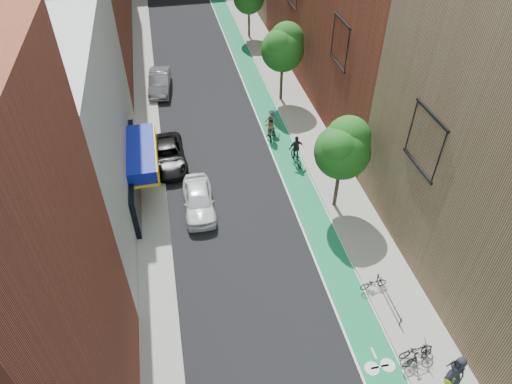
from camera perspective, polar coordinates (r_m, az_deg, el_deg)
ground at (r=23.02m, az=4.50°, el=-20.65°), size 160.00×160.00×0.00m
bike_lane at (r=42.26m, az=0.25°, el=12.50°), size 2.00×68.00×0.01m
sidewalk_left at (r=41.53m, az=-13.61°, el=10.87°), size 2.00×68.00×0.15m
sidewalk_right at (r=42.77m, az=3.61°, el=12.90°), size 3.00×68.00×0.15m
building_left_white at (r=29.00m, az=-24.65°, el=7.72°), size 8.00×20.00×12.00m
tree_near at (r=27.30m, az=10.87°, el=5.48°), size 3.40×3.36×6.42m
tree_mid at (r=38.75m, az=3.42°, el=17.70°), size 3.55×3.53×6.74m
parked_car_white at (r=29.22m, az=-7.18°, el=-0.97°), size 2.00×4.74×1.60m
parked_car_black at (r=33.41m, az=-10.95°, el=4.55°), size 2.65×5.37×1.47m
parked_car_silver at (r=42.91m, az=-11.96°, el=13.32°), size 2.25×5.17×1.65m
cyclist_lane_near at (r=35.33m, az=1.74°, el=7.85°), size 0.90×1.83×2.08m
cyclist_lane_mid at (r=32.94m, az=5.05°, el=4.86°), size 1.15×1.95×2.23m
cyclist_lane_far at (r=36.23m, az=1.97°, el=8.72°), size 1.07×1.86×1.97m
parked_bike_near at (r=23.82m, az=19.37°, el=-18.14°), size 1.77×0.70×0.91m
parked_bike_mid at (r=23.60m, az=19.59°, el=-18.80°), size 1.77×0.84×1.03m
parked_bike_far at (r=25.62m, az=14.49°, el=-10.96°), size 1.54×0.60×0.80m
pedestrian at (r=23.38m, az=23.82°, el=-19.70°), size 0.70×0.96×1.81m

